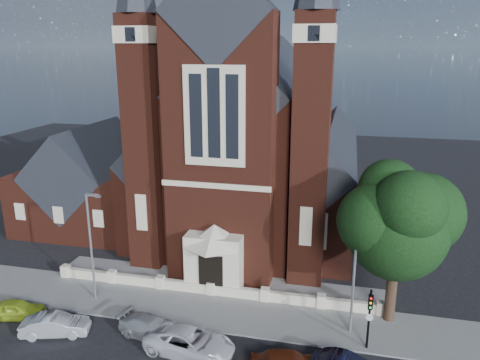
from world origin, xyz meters
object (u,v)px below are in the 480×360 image
object	(u,v)px
car_silver_b	(152,328)
car_white_suv	(190,342)
parish_hall	(93,185)
traffic_signal	(370,312)
street_lamp_left	(92,241)
car_silver_a	(55,325)
church	(256,143)
car_lime_van	(16,309)
street_lamp_right	(356,268)
street_tree	(400,225)

from	to	relation	value
car_silver_b	car_white_suv	distance (m)	3.01
parish_hall	traffic_signal	xyz separation A→B (m)	(27.00, -15.57, -1.43)
street_lamp_left	traffic_signal	world-z (taller)	street_lamp_left
car_silver_a	car_white_suv	distance (m)	8.93
traffic_signal	church	bearing A→B (deg)	118.20
parish_hall	car_lime_van	size ratio (longest dim) A/B	3.22
car_lime_van	street_lamp_right	bearing A→B (deg)	-95.16
church	car_silver_a	world-z (taller)	church
church	street_lamp_left	bearing A→B (deg)	-112.66
parish_hall	street_lamp_left	distance (m)	16.18
street_tree	street_lamp_left	bearing A→B (deg)	-175.24
street_tree	car_silver_b	distance (m)	16.80
parish_hall	street_lamp_right	world-z (taller)	parish_hall
car_lime_van	car_silver_b	bearing A→B (deg)	-103.61
car_silver_a	car_lime_van	bearing A→B (deg)	56.08
street_tree	parish_hall	bearing A→B (deg)	156.74
street_lamp_left	car_silver_b	distance (m)	7.76
church	car_silver_b	distance (m)	23.63
car_white_suv	parish_hall	bearing A→B (deg)	51.19
parish_hall	car_silver_b	bearing A→B (deg)	-51.36
church	car_white_suv	bearing A→B (deg)	-88.25
street_lamp_left	parish_hall	bearing A→B (deg)	120.02
street_lamp_right	car_silver_a	xyz separation A→B (m)	(-18.31, -4.49, -3.91)
street_lamp_right	traffic_signal	xyz separation A→B (m)	(0.91, -1.57, -2.02)
street_tree	car_lime_van	size ratio (longest dim) A/B	2.83
car_silver_a	street_lamp_left	bearing A→B (deg)	-21.87
traffic_signal	car_silver_a	bearing A→B (deg)	-171.39
parish_hall	car_lime_van	xyz separation A→B (m)	(4.03, -17.41, -3.37)
church	parish_hall	bearing A→B (deg)	-162.84
street_tree	car_white_suv	xyz separation A→B (m)	(-11.88, -6.05, -6.20)
street_tree	traffic_signal	size ratio (longest dim) A/B	2.67
traffic_signal	car_white_suv	size ratio (longest dim) A/B	0.73
church	car_lime_van	xyz separation A→B (m)	(-11.97, -22.35, -7.54)
street_lamp_left	car_silver_a	size ratio (longest dim) A/B	1.93
street_lamp_right	parish_hall	bearing A→B (deg)	151.78
street_tree	street_lamp_left	size ratio (longest dim) A/B	1.32
car_silver_b	church	bearing A→B (deg)	8.55
street_lamp_right	car_silver_a	bearing A→B (deg)	-166.24
parish_hall	car_white_suv	size ratio (longest dim) A/B	2.22
church	street_lamp_right	world-z (taller)	church
parish_hall	street_lamp_left	xyz separation A→B (m)	(8.09, -14.00, 0.59)
car_white_suv	street_tree	bearing A→B (deg)	-54.17
street_lamp_left	street_lamp_right	size ratio (longest dim) A/B	1.00
traffic_signal	car_lime_van	distance (m)	23.13
street_tree	traffic_signal	bearing A→B (deg)	-115.95
parish_hall	street_lamp_right	size ratio (longest dim) A/B	1.51
car_lime_van	car_silver_a	xyz separation A→B (m)	(3.75, -1.08, 0.05)
street_lamp_left	car_lime_van	size ratio (longest dim) A/B	2.14
car_silver_a	parish_hall	bearing A→B (deg)	4.91
street_lamp_right	car_silver_a	size ratio (longest dim) A/B	1.93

